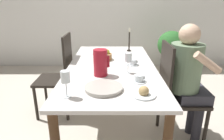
% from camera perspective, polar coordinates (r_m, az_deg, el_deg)
% --- Properties ---
extents(ground_plane, '(20.00, 20.00, 0.00)m').
position_cam_1_polar(ground_plane, '(2.46, 0.02, -15.07)').
color(ground_plane, beige).
extents(wall_back, '(10.00, 0.06, 2.60)m').
position_cam_1_polar(wall_back, '(4.23, 0.10, 18.30)').
color(wall_back, white).
rests_on(wall_back, ground_plane).
extents(dining_table, '(0.92, 1.82, 0.73)m').
position_cam_1_polar(dining_table, '(2.16, 0.02, -1.12)').
color(dining_table, silver).
rests_on(dining_table, ground_plane).
extents(chair_person_side, '(0.42, 0.42, 1.01)m').
position_cam_1_polar(chair_person_side, '(2.09, 17.86, -5.95)').
color(chair_person_side, black).
rests_on(chair_person_side, ground_plane).
extents(chair_opposite, '(0.42, 0.42, 1.01)m').
position_cam_1_polar(chair_opposite, '(2.53, -14.57, -1.13)').
color(chair_opposite, black).
rests_on(chair_opposite, ground_plane).
extents(person_seated, '(0.39, 0.41, 1.20)m').
position_cam_1_polar(person_seated, '(2.05, 21.06, -1.36)').
color(person_seated, '#33333D').
rests_on(person_seated, ground_plane).
extents(red_pitcher, '(0.15, 0.13, 0.25)m').
position_cam_1_polar(red_pitcher, '(1.83, -3.16, 2.16)').
color(red_pitcher, '#A31423').
rests_on(red_pitcher, dining_table).
extents(wine_glass_water, '(0.07, 0.07, 0.20)m').
position_cam_1_polar(wine_glass_water, '(1.88, 4.82, 3.36)').
color(wine_glass_water, white).
rests_on(wine_glass_water, dining_table).
extents(wine_glass_juice, '(0.07, 0.07, 0.20)m').
position_cam_1_polar(wine_glass_juice, '(1.44, -13.00, -2.31)').
color(wine_glass_juice, white).
rests_on(wine_glass_juice, dining_table).
extents(teacup_near_person, '(0.14, 0.14, 0.06)m').
position_cam_1_polar(teacup_near_person, '(1.73, 7.82, -2.52)').
color(teacup_near_person, silver).
rests_on(teacup_near_person, dining_table).
extents(teacup_across, '(0.14, 0.14, 0.06)m').
position_cam_1_polar(teacup_across, '(2.16, 6.16, 2.08)').
color(teacup_across, silver).
rests_on(teacup_across, dining_table).
extents(serving_tray, '(0.30, 0.30, 0.03)m').
position_cam_1_polar(serving_tray, '(1.57, -2.27, -5.15)').
color(serving_tray, '#B7B2A8').
rests_on(serving_tray, dining_table).
extents(bread_plate, '(0.18, 0.18, 0.08)m').
position_cam_1_polar(bread_plate, '(1.49, 9.18, -6.44)').
color(bread_plate, silver).
rests_on(bread_plate, dining_table).
extents(fruit_bowl, '(0.20, 0.20, 0.12)m').
position_cam_1_polar(fruit_bowl, '(2.34, -2.35, 4.04)').
color(fruit_bowl, '#9E6B3D').
rests_on(fruit_bowl, dining_table).
extents(candlestick_tall, '(0.06, 0.06, 0.31)m').
position_cam_1_polar(candlestick_tall, '(2.73, 5.10, 7.86)').
color(candlestick_tall, black).
rests_on(candlestick_tall, dining_table).
extents(potted_plant, '(0.50, 0.50, 0.87)m').
position_cam_1_polar(potted_plant, '(3.80, 16.72, 6.39)').
color(potted_plant, '#A8603D').
rests_on(potted_plant, ground_plane).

